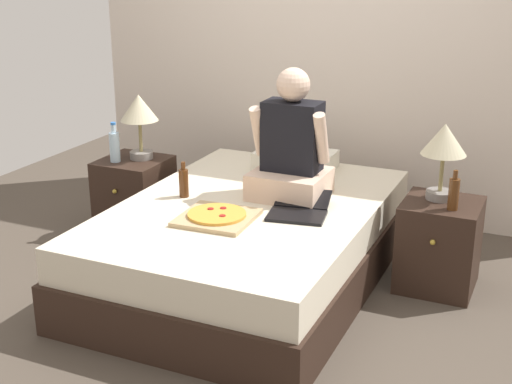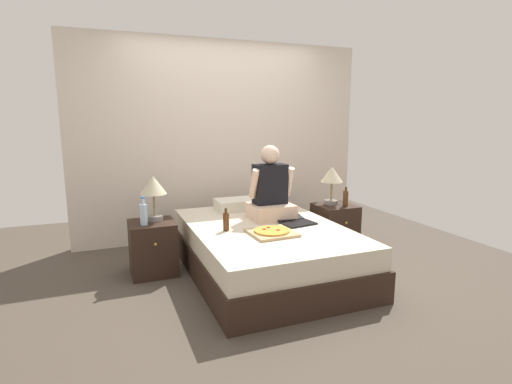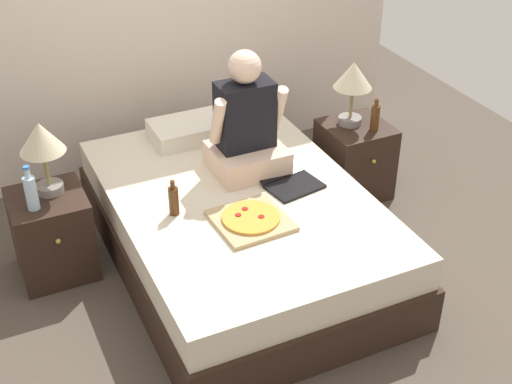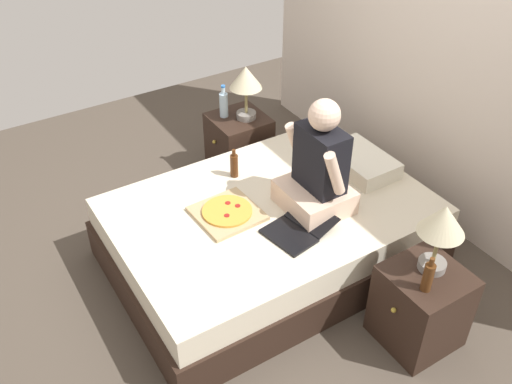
{
  "view_description": "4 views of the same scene",
  "coord_description": "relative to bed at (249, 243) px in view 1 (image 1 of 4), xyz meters",
  "views": [
    {
      "loc": [
        1.66,
        -3.59,
        1.93
      ],
      "look_at": [
        0.14,
        -0.21,
        0.65
      ],
      "focal_mm": 50.0,
      "sensor_mm": 36.0,
      "label": 1
    },
    {
      "loc": [
        -1.49,
        -3.56,
        1.55
      ],
      "look_at": [
        -0.08,
        0.04,
        0.83
      ],
      "focal_mm": 28.0,
      "sensor_mm": 36.0,
      "label": 2
    },
    {
      "loc": [
        -1.42,
        -3.27,
        2.79
      ],
      "look_at": [
        -0.0,
        -0.25,
        0.64
      ],
      "focal_mm": 50.0,
      "sensor_mm": 36.0,
      "label": 3
    },
    {
      "loc": [
        2.49,
        -1.67,
        2.84
      ],
      "look_at": [
        0.09,
        -0.17,
        0.71
      ],
      "focal_mm": 40.0,
      "sensor_mm": 36.0,
      "label": 4
    }
  ],
  "objects": [
    {
      "name": "ground_plane",
      "position": [
        0.0,
        0.0,
        -0.24
      ],
      "size": [
        5.76,
        5.76,
        0.0
      ],
      "primitive_type": "plane",
      "color": "#4C4238"
    },
    {
      "name": "bed",
      "position": [
        0.0,
        0.0,
        0.0
      ],
      "size": [
        1.47,
        2.13,
        0.49
      ],
      "color": "black",
      "rests_on": "ground"
    },
    {
      "name": "beer_bottle",
      "position": [
        1.13,
        0.28,
        0.39
      ],
      "size": [
        0.06,
        0.06,
        0.23
      ],
      "color": "#512D14",
      "rests_on": "nightstand_right"
    },
    {
      "name": "lamp_on_left_nightstand",
      "position": [
        -1.02,
        0.43,
        0.62
      ],
      "size": [
        0.26,
        0.26,
        0.45
      ],
      "color": "gray",
      "rests_on": "nightstand_left"
    },
    {
      "name": "laptop",
      "position": [
        0.32,
        -0.02,
        0.27
      ],
      "size": [
        0.38,
        0.46,
        0.07
      ],
      "color": "black",
      "rests_on": "bed"
    },
    {
      "name": "nightstand_left",
      "position": [
        -1.06,
        0.38,
        0.03
      ],
      "size": [
        0.44,
        0.47,
        0.53
      ],
      "color": "black",
      "rests_on": "ground"
    },
    {
      "name": "beer_bottle_on_bed",
      "position": [
        -0.42,
        -0.04,
        0.34
      ],
      "size": [
        0.06,
        0.06,
        0.22
      ],
      "color": "#4C2811",
      "rests_on": "bed"
    },
    {
      "name": "lamp_on_right_nightstand",
      "position": [
        1.03,
        0.43,
        0.62
      ],
      "size": [
        0.26,
        0.26,
        0.45
      ],
      "color": "gray",
      "rests_on": "nightstand_right"
    },
    {
      "name": "pizza_box",
      "position": [
        -0.06,
        -0.3,
        0.27
      ],
      "size": [
        0.42,
        0.42,
        0.05
      ],
      "color": "tan",
      "rests_on": "bed"
    },
    {
      "name": "wall_back",
      "position": [
        0.0,
        1.42,
        1.01
      ],
      "size": [
        3.76,
        0.12,
        2.5
      ],
      "primitive_type": "cube",
      "color": "beige",
      "rests_on": "ground"
    },
    {
      "name": "water_bottle",
      "position": [
        -1.14,
        0.29,
        0.4
      ],
      "size": [
        0.07,
        0.07,
        0.28
      ],
      "color": "silver",
      "rests_on": "nightstand_left"
    },
    {
      "name": "nightstand_right",
      "position": [
        1.06,
        0.38,
        0.03
      ],
      "size": [
        0.44,
        0.47,
        0.53
      ],
      "color": "black",
      "rests_on": "ground"
    },
    {
      "name": "person_seated",
      "position": [
        0.17,
        0.25,
        0.53
      ],
      "size": [
        0.47,
        0.4,
        0.78
      ],
      "color": "beige",
      "rests_on": "bed"
    },
    {
      "name": "pillow",
      "position": [
        -0.01,
        0.78,
        0.31
      ],
      "size": [
        0.52,
        0.34,
        0.12
      ],
      "primitive_type": "cube",
      "color": "silver",
      "rests_on": "bed"
    }
  ]
}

